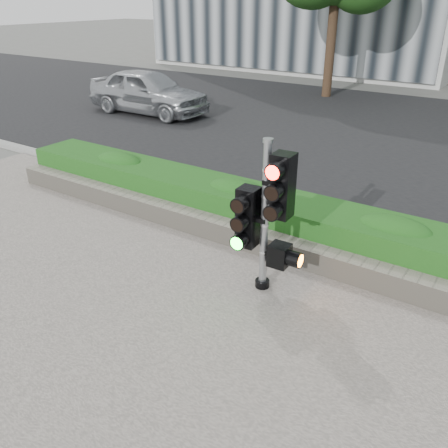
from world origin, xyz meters
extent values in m
plane|color=#51514C|center=(0.00, 0.00, 0.00)|extent=(120.00, 120.00, 0.00)
cube|color=black|center=(0.00, 10.00, 0.01)|extent=(60.00, 13.00, 0.02)
cube|color=gray|center=(0.00, 3.15, 0.06)|extent=(60.00, 0.25, 0.12)
cube|color=gray|center=(0.00, 1.90, 0.20)|extent=(12.00, 0.32, 0.34)
cube|color=#338428|center=(0.00, 2.55, 0.37)|extent=(12.00, 1.00, 0.68)
cylinder|color=black|center=(-4.50, 14.50, 2.02)|extent=(0.36, 0.36, 4.03)
cylinder|color=black|center=(0.20, 1.04, 0.08)|extent=(0.20, 0.20, 0.10)
cylinder|color=gray|center=(0.20, 1.04, 1.06)|extent=(0.10, 0.10, 2.06)
cylinder|color=gray|center=(0.20, 1.04, 2.12)|extent=(0.13, 0.13, 0.05)
cube|color=#FF1107|center=(0.43, 1.01, 1.59)|extent=(0.27, 0.27, 0.82)
cube|color=#14E51E|center=(-0.03, 1.00, 1.06)|extent=(0.27, 0.27, 0.82)
cube|color=black|center=(0.22, 1.27, 1.34)|extent=(0.27, 0.27, 0.56)
cube|color=orange|center=(0.42, 1.07, 0.58)|extent=(0.27, 0.27, 0.30)
imported|color=#ADB0B4|center=(-8.35, 8.25, 0.76)|extent=(4.34, 1.77, 1.48)
camera|label=1|loc=(2.85, -3.89, 3.70)|focal=38.00mm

